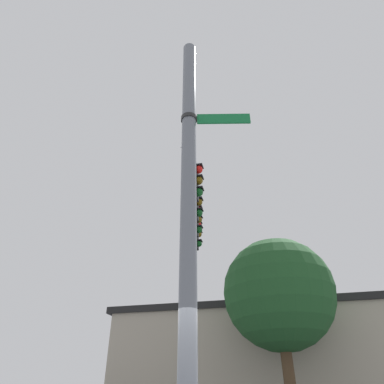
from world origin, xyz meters
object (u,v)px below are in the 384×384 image
Objects in this scene: traffic_light_arm_end at (194,234)px; street_name_sign at (206,119)px; bird_flying at (184,149)px; traffic_light_nearest_pole at (192,181)px; traffic_light_mid_outer at (194,220)px; traffic_light_mid_inner at (193,203)px.

street_name_sign is at bearing 15.03° from traffic_light_arm_end.
traffic_light_arm_end is 3.95× the size of bird_flying.
bird_flying is at bearing -161.02° from traffic_light_nearest_pole.
traffic_light_mid_outer is 1.15m from traffic_light_arm_end.
traffic_light_mid_outer is 5.12m from street_name_sign.
traffic_light_mid_outer is at bearing -167.65° from traffic_light_nearest_pole.
bird_flying is at bearing -147.96° from traffic_light_mid_outer.
bird_flying reaches higher than traffic_light_nearest_pole.
bird_flying reaches higher than street_name_sign.
traffic_light_mid_outer is (-1.12, -0.25, 0.00)m from traffic_light_mid_inner.
traffic_light_mid_inner is 1.15m from traffic_light_mid_outer.
bird_flying is at bearing -161.32° from street_name_sign.
bird_flying is at bearing -157.70° from traffic_light_mid_inner.
traffic_light_mid_outer is at bearing 32.04° from bird_flying.
bird_flying reaches higher than traffic_light_mid_outer.
street_name_sign is (4.91, 1.37, -0.43)m from traffic_light_mid_outer.
traffic_light_arm_end is at bearing -164.97° from street_name_sign.
street_name_sign is (3.79, 1.13, -0.43)m from traffic_light_mid_inner.
traffic_light_mid_inner is at bearing -163.42° from street_name_sign.
traffic_light_arm_end is (-1.12, -0.25, 0.00)m from traffic_light_mid_outer.
bird_flying is (-5.90, -2.00, 4.17)m from street_name_sign.
traffic_light_nearest_pole is 3.95× the size of bird_flying.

